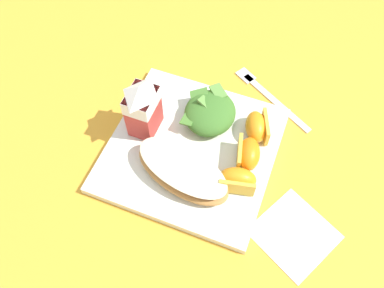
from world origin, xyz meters
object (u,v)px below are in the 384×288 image
at_px(green_salad_pile, 210,113).
at_px(paper_napkin, 294,234).
at_px(metal_fork, 267,94).
at_px(cheesy_pizza_bread, 183,171).
at_px(milk_carton, 143,106).
at_px(white_plate, 192,149).
at_px(orange_wedge_front, 237,180).
at_px(orange_wedge_middle, 248,154).
at_px(orange_wedge_rear, 257,127).

xyz_separation_m(green_salad_pile, paper_napkin, (-0.15, -0.19, -0.03)).
bearing_deg(metal_fork, green_salad_pile, 142.68).
bearing_deg(cheesy_pizza_bread, milk_carton, 55.28).
bearing_deg(cheesy_pizza_bread, metal_fork, -19.85).
distance_m(white_plate, orange_wedge_front, 0.11).
relative_size(white_plate, cheesy_pizza_bread, 1.52).
xyz_separation_m(white_plate, paper_napkin, (-0.08, -0.20, -0.01)).
bearing_deg(orange_wedge_front, orange_wedge_middle, -1.87).
relative_size(orange_wedge_front, orange_wedge_rear, 0.96).
bearing_deg(orange_wedge_rear, cheesy_pizza_bread, 144.73).
height_order(orange_wedge_front, orange_wedge_middle, same).
bearing_deg(milk_carton, paper_napkin, -107.27).
xyz_separation_m(milk_carton, orange_wedge_middle, (0.00, -0.19, -0.04)).
relative_size(white_plate, orange_wedge_middle, 4.19).
bearing_deg(orange_wedge_front, metal_fork, 1.39).
xyz_separation_m(white_plate, orange_wedge_front, (-0.04, -0.09, 0.03)).
bearing_deg(metal_fork, white_plate, 152.69).
relative_size(cheesy_pizza_bread, orange_wedge_rear, 2.67).
bearing_deg(paper_napkin, orange_wedge_middle, 49.62).
bearing_deg(white_plate, paper_napkin, -111.84).
bearing_deg(orange_wedge_middle, white_plate, 96.18).
bearing_deg(orange_wedge_front, paper_napkin, -109.93).
relative_size(cheesy_pizza_bread, paper_napkin, 1.68).
distance_m(green_salad_pile, orange_wedge_rear, 0.09).
bearing_deg(paper_napkin, orange_wedge_front, 70.07).
distance_m(orange_wedge_front, orange_wedge_middle, 0.05).
height_order(orange_wedge_front, orange_wedge_rear, same).
bearing_deg(metal_fork, paper_napkin, -155.58).
xyz_separation_m(milk_carton, orange_wedge_front, (-0.05, -0.19, -0.04)).
xyz_separation_m(orange_wedge_front, metal_fork, (0.21, 0.01, -0.03)).
bearing_deg(orange_wedge_rear, green_salad_pile, 90.99).
relative_size(green_salad_pile, orange_wedge_rear, 1.56).
bearing_deg(paper_napkin, cheesy_pizza_bread, 83.04).
height_order(white_plate, paper_napkin, white_plate).
bearing_deg(orange_wedge_middle, orange_wedge_rear, 1.13).
xyz_separation_m(orange_wedge_middle, orange_wedge_rear, (0.06, 0.00, 0.00)).
bearing_deg(white_plate, milk_carton, 83.62).
xyz_separation_m(cheesy_pizza_bread, orange_wedge_front, (0.02, -0.09, 0.00)).
bearing_deg(orange_wedge_rear, white_plate, 125.60).
relative_size(cheesy_pizza_bread, orange_wedge_middle, 2.76).
distance_m(orange_wedge_front, orange_wedge_rear, 0.11).
xyz_separation_m(green_salad_pile, orange_wedge_middle, (-0.06, -0.09, -0.00)).
distance_m(green_salad_pile, paper_napkin, 0.25).
bearing_deg(milk_carton, orange_wedge_middle, -89.98).
height_order(orange_wedge_middle, metal_fork, orange_wedge_middle).
distance_m(orange_wedge_middle, orange_wedge_rear, 0.06).
height_order(milk_carton, paper_napkin, milk_carton).
xyz_separation_m(cheesy_pizza_bread, orange_wedge_rear, (0.12, -0.09, 0.00)).
height_order(cheesy_pizza_bread, milk_carton, milk_carton).
relative_size(cheesy_pizza_bread, green_salad_pile, 1.71).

